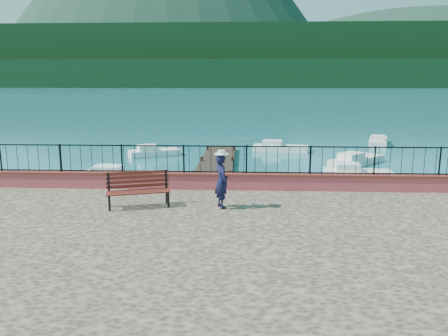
# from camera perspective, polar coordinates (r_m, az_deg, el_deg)

# --- Properties ---
(ground) EXTENTS (2000.00, 2000.00, 0.00)m
(ground) POSITION_cam_1_polar(r_m,az_deg,el_deg) (12.33, 4.33, -12.46)
(ground) COLOR #19596B
(ground) RESTS_ON ground
(parapet) EXTENTS (28.00, 0.46, 0.58)m
(parapet) POSITION_cam_1_polar(r_m,az_deg,el_deg) (15.38, 4.05, -1.74)
(parapet) COLOR #B5414B
(parapet) RESTS_ON promenade
(railing) EXTENTS (27.00, 0.05, 0.95)m
(railing) POSITION_cam_1_polar(r_m,az_deg,el_deg) (15.22, 4.09, 1.06)
(railing) COLOR black
(railing) RESTS_ON parapet
(dock) EXTENTS (2.00, 16.00, 0.30)m
(dock) POSITION_cam_1_polar(r_m,az_deg,el_deg) (23.82, -1.24, -0.29)
(dock) COLOR #2D231C
(dock) RESTS_ON ground
(far_forest) EXTENTS (900.00, 60.00, 18.00)m
(far_forest) POSITION_cam_1_polar(r_m,az_deg,el_deg) (311.30, 2.86, 12.14)
(far_forest) COLOR black
(far_forest) RESTS_ON ground
(foothills) EXTENTS (900.00, 120.00, 44.00)m
(foothills) POSITION_cam_1_polar(r_m,az_deg,el_deg) (371.66, 2.87, 14.02)
(foothills) COLOR black
(foothills) RESTS_ON ground
(companion_hill) EXTENTS (448.00, 384.00, 180.00)m
(companion_hill) POSITION_cam_1_polar(r_m,az_deg,el_deg) (612.32, 24.21, 9.96)
(companion_hill) COLOR #142D23
(companion_hill) RESTS_ON ground
(park_bench) EXTENTS (1.99, 1.13, 1.05)m
(park_bench) POSITION_cam_1_polar(r_m,az_deg,el_deg) (13.51, -11.08, -3.68)
(park_bench) COLOR black
(park_bench) RESTS_ON promenade
(person) EXTENTS (0.60, 0.70, 1.63)m
(person) POSITION_cam_1_polar(r_m,az_deg,el_deg) (13.03, -0.33, -1.74)
(person) COLOR black
(person) RESTS_ON promenade
(hat) EXTENTS (0.44, 0.44, 0.12)m
(hat) POSITION_cam_1_polar(r_m,az_deg,el_deg) (12.86, -0.33, 2.07)
(hat) COLOR white
(hat) RESTS_ON person
(boat_0) EXTENTS (4.01, 1.60, 0.80)m
(boat_0) POSITION_cam_1_polar(r_m,az_deg,el_deg) (22.47, -13.52, -0.68)
(boat_0) COLOR silver
(boat_0) RESTS_ON ground
(boat_1) EXTENTS (3.50, 1.65, 0.80)m
(boat_1) POSITION_cam_1_polar(r_m,az_deg,el_deg) (23.47, 17.06, -0.36)
(boat_1) COLOR silver
(boat_1) RESTS_ON ground
(boat_2) EXTENTS (3.91, 3.85, 0.80)m
(boat_2) POSITION_cam_1_polar(r_m,az_deg,el_deg) (27.41, 16.96, 1.29)
(boat_2) COLOR silver
(boat_2) RESTS_ON ground
(boat_3) EXTENTS (3.56, 2.58, 0.80)m
(boat_3) POSITION_cam_1_polar(r_m,az_deg,el_deg) (29.48, -9.06, 2.33)
(boat_3) COLOR silver
(boat_3) RESTS_ON ground
(boat_4) EXTENTS (4.02, 1.98, 0.80)m
(boat_4) POSITION_cam_1_polar(r_m,az_deg,el_deg) (31.30, 7.38, 2.90)
(boat_4) COLOR silver
(boat_4) RESTS_ON ground
(boat_5) EXTENTS (2.50, 4.34, 0.80)m
(boat_5) POSITION_cam_1_polar(r_m,az_deg,el_deg) (36.54, 19.49, 3.55)
(boat_5) COLOR silver
(boat_5) RESTS_ON ground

